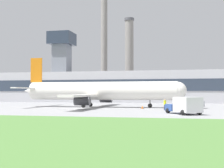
# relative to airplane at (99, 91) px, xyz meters

# --- Properties ---
(ground_plane) EXTENTS (400.00, 400.00, 0.00)m
(ground_plane) POSITION_rel_airplane_xyz_m (-1.79, -5.25, -3.03)
(ground_plane) COLOR gray
(terminal_building) EXTENTS (86.49, 12.08, 20.89)m
(terminal_building) POSITION_rel_airplane_xyz_m (-2.86, 31.47, 1.75)
(terminal_building) COLOR #B2B2B7
(terminal_building) RESTS_ON ground_plane
(smokestack_left) EXTENTS (2.83, 2.83, 44.33)m
(smokestack_left) POSITION_rel_airplane_xyz_m (-13.97, 58.96, 19.25)
(smokestack_left) COLOR gray
(smokestack_left) RESTS_ON ground_plane
(smokestack_right) EXTENTS (3.59, 3.59, 30.38)m
(smokestack_right) POSITION_rel_airplane_xyz_m (-3.82, 56.80, 12.31)
(smokestack_right) COLOR gray
(smokestack_right) RESTS_ON ground_plane
(airplane) EXTENTS (31.48, 29.70, 9.59)m
(airplane) POSITION_rel_airplane_xyz_m (0.00, 0.00, 0.00)
(airplane) COLOR white
(airplane) RESTS_ON ground_plane
(pushback_tug) EXTENTS (3.68, 2.43, 1.82)m
(pushback_tug) POSITION_rel_airplane_xyz_m (17.26, 0.04, -2.21)
(pushback_tug) COLOR gray
(pushback_tug) RESTS_ON ground_plane
(baggage_truck) EXTENTS (4.86, 6.21, 2.20)m
(baggage_truck) POSITION_rel_airplane_xyz_m (15.62, -15.97, -1.93)
(baggage_truck) COLOR #2D4C93
(baggage_truck) RESTS_ON ground_plane
(ground_crew_person) EXTENTS (0.54, 0.54, 1.76)m
(ground_crew_person) POSITION_rel_airplane_xyz_m (12.63, -7.06, -2.13)
(ground_crew_person) COLOR #23283D
(ground_crew_person) RESTS_ON ground_plane
(traffic_cone_near_nose) EXTENTS (0.61, 0.61, 0.51)m
(traffic_cone_near_nose) POSITION_rel_airplane_xyz_m (8.61, -3.29, -2.80)
(traffic_cone_near_nose) COLOR black
(traffic_cone_near_nose) RESTS_ON ground_plane
(traffic_cone_wingtip) EXTENTS (0.48, 0.48, 0.66)m
(traffic_cone_wingtip) POSITION_rel_airplane_xyz_m (14.57, -5.40, -2.72)
(traffic_cone_wingtip) COLOR black
(traffic_cone_wingtip) RESTS_ON ground_plane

